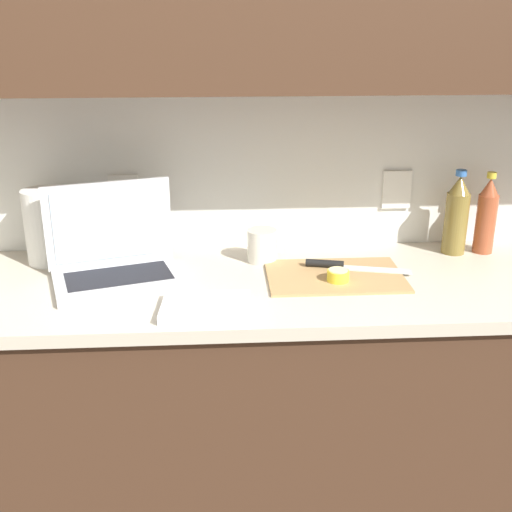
{
  "coord_description": "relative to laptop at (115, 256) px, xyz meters",
  "views": [
    {
      "loc": [
        0.1,
        -1.64,
        1.61
      ],
      "look_at": [
        0.2,
        -0.01,
        0.99
      ],
      "focal_mm": 45.0,
      "sensor_mm": 36.0,
      "label": 1
    }
  ],
  "objects": [
    {
      "name": "lemon_half_cut",
      "position": [
        0.62,
        -0.09,
        -0.04
      ],
      "size": [
        0.06,
        0.06,
        0.03
      ],
      "color": "yellow",
      "rests_on": "cutting_board"
    },
    {
      "name": "measuring_cup",
      "position": [
        0.42,
        0.1,
        -0.01
      ],
      "size": [
        0.11,
        0.09,
        0.1
      ],
      "color": "silver",
      "rests_on": "counter_unit"
    },
    {
      "name": "bottle_green_soda",
      "position": [
        1.02,
        0.13,
        0.06
      ],
      "size": [
        0.07,
        0.07,
        0.26
      ],
      "color": "olive",
      "rests_on": "counter_unit"
    },
    {
      "name": "cutting_board",
      "position": [
        0.62,
        -0.04,
        -0.06
      ],
      "size": [
        0.38,
        0.26,
        0.01
      ],
      "primitive_type": "cube",
      "color": "tan",
      "rests_on": "counter_unit"
    },
    {
      "name": "counter_unit",
      "position": [
        0.17,
        -0.06,
        -0.51
      ],
      "size": [
        2.2,
        0.58,
        0.91
      ],
      "color": "#472D1E",
      "rests_on": "ground_plane"
    },
    {
      "name": "paper_towel_roll",
      "position": [
        -0.21,
        0.13,
        0.05
      ],
      "size": [
        0.13,
        0.13,
        0.22
      ],
      "color": "white",
      "rests_on": "counter_unit"
    },
    {
      "name": "laptop",
      "position": [
        0.0,
        0.0,
        0.0
      ],
      "size": [
        0.41,
        0.34,
        0.26
      ],
      "rotation": [
        0.0,
        0.0,
        0.29
      ],
      "color": "silver",
      "rests_on": "counter_unit"
    },
    {
      "name": "wall_back",
      "position": [
        0.19,
        0.16,
        0.58
      ],
      "size": [
        5.2,
        0.38,
        2.6
      ],
      "color": "white",
      "rests_on": "ground_plane"
    },
    {
      "name": "bottle_oil_tall",
      "position": [
        1.11,
        0.13,
        0.05
      ],
      "size": [
        0.06,
        0.06,
        0.25
      ],
      "color": "#A34C2D",
      "rests_on": "counter_unit"
    },
    {
      "name": "knife",
      "position": [
        0.64,
        0.01,
        -0.05
      ],
      "size": [
        0.3,
        0.1,
        0.02
      ],
      "rotation": [
        0.0,
        0.0,
        -0.23
      ],
      "color": "silver",
      "rests_on": "cutting_board"
    },
    {
      "name": "dish_towel",
      "position": [
        0.26,
        -0.25,
        -0.05
      ],
      "size": [
        0.23,
        0.17,
        0.02
      ],
      "primitive_type": "cube",
      "rotation": [
        0.0,
        0.0,
        -0.07
      ],
      "color": "white",
      "rests_on": "counter_unit"
    }
  ]
}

